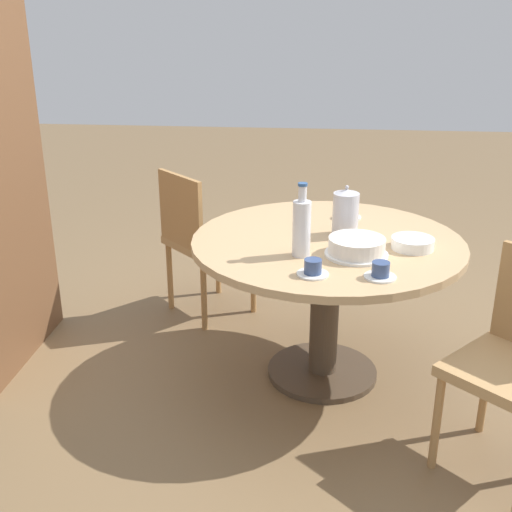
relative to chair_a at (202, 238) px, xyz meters
The scene contains 10 objects.
ground_plane 1.07m from the chair_a, 131.54° to the right, with size 14.00×14.00×0.00m, color brown.
dining_table 0.96m from the chair_a, 131.54° to the right, with size 1.27×1.27×0.72m.
chair_a is the anchor object (origin of this frame).
coffee_pot 1.03m from the chair_a, 125.29° to the right, with size 0.12×0.12×0.24m.
water_bottle 1.10m from the chair_a, 144.92° to the right, with size 0.08×0.08×0.32m.
cake_main 1.21m from the chair_a, 134.70° to the right, with size 0.28×0.28×0.08m.
cup_a 1.43m from the chair_a, 139.21° to the right, with size 0.13×0.13×0.07m.
cup_b 1.28m from the chair_a, 148.51° to the right, with size 0.13×0.13×0.07m.
cup_c 0.91m from the chair_a, 109.69° to the right, with size 0.13×0.13×0.07m.
plate_stack 1.33m from the chair_a, 123.29° to the right, with size 0.19×0.19×0.05m.
Camera 1 is at (-2.82, 0.05, 1.73)m, focal length 45.00 mm.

